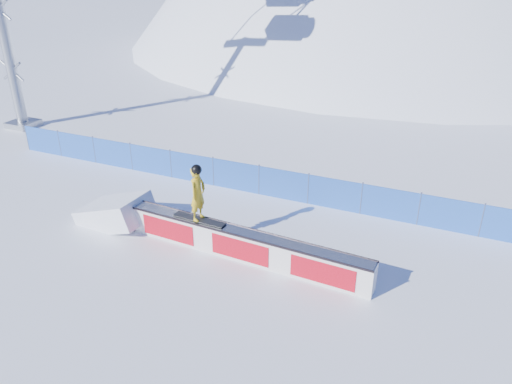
% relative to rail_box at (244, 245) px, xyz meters
% --- Properties ---
extents(ground, '(160.00, 160.00, 0.00)m').
position_rel_rail_box_xyz_m(ground, '(-2.37, -0.15, -0.48)').
color(ground, white).
rests_on(ground, ground).
extents(snow_hill, '(64.00, 64.00, 64.00)m').
position_rel_rail_box_xyz_m(snow_hill, '(-2.37, 41.85, -18.48)').
color(snow_hill, white).
rests_on(snow_hill, ground).
extents(safety_fence, '(22.05, 0.05, 1.30)m').
position_rel_rail_box_xyz_m(safety_fence, '(-2.37, 4.35, 0.12)').
color(safety_fence, blue).
rests_on(safety_fence, ground).
extents(rail_box, '(8.16, 1.02, 0.98)m').
position_rel_rail_box_xyz_m(rail_box, '(0.00, 0.00, 0.00)').
color(rail_box, silver).
rests_on(rail_box, ground).
extents(snow_ramp, '(2.64, 1.74, 1.60)m').
position_rel_rail_box_xyz_m(snow_ramp, '(-5.08, 0.28, -0.48)').
color(snow_ramp, white).
rests_on(snow_ramp, ground).
extents(snowboarder, '(1.82, 0.67, 1.88)m').
position_rel_rail_box_xyz_m(snowboarder, '(-1.59, 0.09, 1.42)').
color(snowboarder, black).
rests_on(snowboarder, rail_box).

